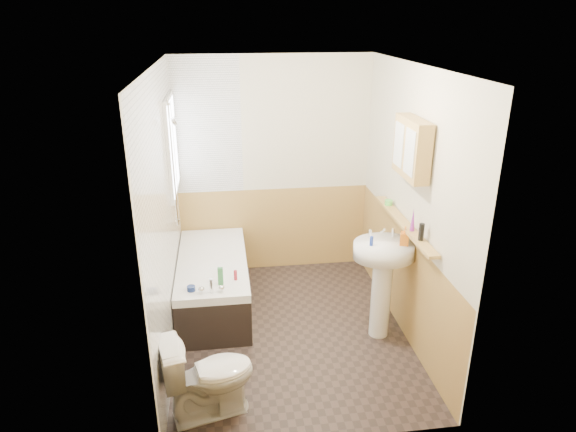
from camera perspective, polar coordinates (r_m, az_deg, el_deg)
The scene contains 26 objects.
floor at distance 5.14m, azimuth 0.23°, elevation -12.63°, with size 2.80×2.80×0.00m, color black.
ceiling at distance 4.26m, azimuth 0.28°, elevation 16.35°, with size 2.80×2.80×0.00m, color white.
wall_back at distance 5.88m, azimuth -1.64°, elevation 5.40°, with size 2.20×0.02×2.50m, color beige.
wall_front at distance 3.29m, azimuth 3.65°, elevation -8.32°, with size 2.20×0.02×2.50m, color beige.
wall_left at distance 4.55m, azimuth -13.75°, elevation -0.21°, with size 0.02×2.80×2.50m, color beige.
wall_right at distance 4.82m, azimuth 13.43°, elevation 1.10°, with size 0.02×2.80×2.50m, color beige.
wainscot_right at distance 5.12m, azimuth 12.48°, elevation -6.79°, with size 0.01×2.80×1.00m, color tan.
wainscot_front at distance 3.74m, azimuth 3.30°, elevation -18.16°, with size 2.20×0.01×1.00m, color tan.
wainscot_back at distance 6.11m, azimuth -1.54°, elevation -1.42°, with size 2.20×0.01×1.00m, color tan.
tile_cladding_left at distance 4.54m, azimuth -13.47°, elevation -0.19°, with size 0.01×2.80×2.50m, color white.
tile_return_back at distance 5.71m, azimuth -9.03°, elevation 9.82°, with size 0.75×0.01×1.50m, color white.
window at distance 5.32m, azimuth -12.69°, elevation 7.61°, with size 0.03×0.79×0.99m.
bathtub at distance 5.46m, azimuth -8.30°, elevation -7.20°, with size 0.70×1.57×0.68m.
shower_riser at distance 5.03m, azimuth -12.65°, elevation 6.72°, with size 0.11×0.08×1.26m.
toilet at distance 4.10m, azimuth -8.81°, elevation -17.13°, with size 0.39×0.70×0.69m, color white.
sink at distance 4.82m, azimuth 10.49°, elevation -5.91°, with size 0.57×0.46×1.09m.
pine_shelf at distance 4.80m, azimuth 12.74°, elevation -0.81°, with size 0.10×1.43×0.03m, color tan.
medicine_cabinet at distance 4.48m, azimuth 13.57°, elevation 7.34°, with size 0.14×0.56×0.50m.
foam_can at distance 4.42m, azimuth 14.60°, elevation -1.73°, with size 0.05×0.05×0.15m, color black.
green_bottle at distance 4.58m, azimuth 13.71°, elevation -0.37°, with size 0.04×0.04×0.21m, color purple.
black_jar at distance 5.18m, azimuth 11.12°, elevation 1.49°, with size 0.08×0.08×0.05m, color #59C647.
soap_bottle at distance 4.68m, azimuth 12.80°, elevation -2.69°, with size 0.08×0.17×0.08m, color orange.
clear_bottle at distance 4.60m, azimuth 9.25°, elevation -2.77°, with size 0.03×0.03×0.09m, color #19339E.
blue_gel at distance 4.81m, azimuth -7.51°, elevation -6.65°, with size 0.05×0.03×0.18m, color #388447.
cream_jar at distance 4.78m, azimuth -10.71°, elevation -7.92°, with size 0.08×0.08×0.05m, color navy.
orange_bottle at distance 4.89m, azimuth -5.85°, elevation -6.56°, with size 0.03×0.03×0.10m, color maroon.
Camera 1 is at (-0.58, -4.21, 2.89)m, focal length 32.00 mm.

